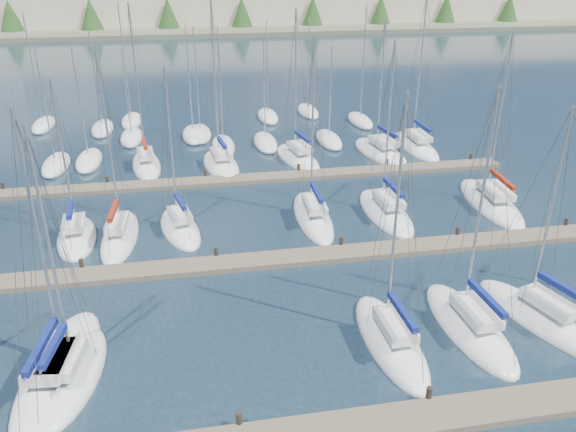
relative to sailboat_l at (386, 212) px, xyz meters
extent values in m
plane|color=#1F303E|center=(-8.62, 38.50, -0.18)|extent=(400.00, 400.00, 0.00)
cube|color=#6B5E4C|center=(-8.62, -19.50, -0.03)|extent=(44.00, 1.80, 0.35)
cylinder|color=#2D261C|center=(-12.62, -18.60, 0.12)|extent=(0.26, 0.26, 1.10)
cylinder|color=#2D261C|center=(-4.62, -18.60, 0.12)|extent=(0.26, 0.26, 1.10)
cube|color=#6B5E4C|center=(-8.62, -5.50, -0.03)|extent=(44.00, 1.80, 0.35)
cylinder|color=#2D261C|center=(-20.62, -4.60, 0.12)|extent=(0.26, 0.26, 1.10)
cylinder|color=#2D261C|center=(-12.62, -4.60, 0.12)|extent=(0.26, 0.26, 1.10)
cylinder|color=#2D261C|center=(-4.62, -4.60, 0.12)|extent=(0.26, 0.26, 1.10)
cylinder|color=#2D261C|center=(3.38, -4.60, 0.12)|extent=(0.26, 0.26, 1.10)
cylinder|color=#2D261C|center=(11.38, -4.60, 0.12)|extent=(0.26, 0.26, 1.10)
cube|color=#6B5E4C|center=(-8.62, 8.50, -0.03)|extent=(44.00, 1.80, 0.35)
cylinder|color=#2D261C|center=(-28.62, 9.40, 0.12)|extent=(0.26, 0.26, 1.10)
cylinder|color=#2D261C|center=(-20.62, 9.40, 0.12)|extent=(0.26, 0.26, 1.10)
cylinder|color=#2D261C|center=(-12.62, 9.40, 0.12)|extent=(0.26, 0.26, 1.10)
cylinder|color=#2D261C|center=(-4.62, 9.40, 0.12)|extent=(0.26, 0.26, 1.10)
cylinder|color=#2D261C|center=(3.38, 9.40, 0.12)|extent=(0.26, 0.26, 1.10)
cylinder|color=#2D261C|center=(11.38, 9.40, 0.12)|extent=(0.26, 0.26, 1.10)
ellipsoid|color=white|center=(0.00, 0.03, -0.13)|extent=(2.92, 8.59, 1.60)
cube|color=silver|center=(0.01, -0.40, 1.17)|extent=(1.58, 3.01, 0.50)
cylinder|color=#9EA0A5|center=(-0.01, 0.71, 6.46)|extent=(0.14, 0.14, 11.08)
cylinder|color=#9EA0A5|center=(0.02, -1.08, 2.22)|extent=(0.15, 3.59, 0.10)
cube|color=navy|center=(0.02, -1.08, 2.34)|extent=(0.35, 3.31, 0.30)
ellipsoid|color=white|center=(-18.77, -0.58, -0.13)|extent=(2.66, 8.05, 1.60)
cube|color=silver|center=(-18.79, -0.97, 1.17)|extent=(1.38, 2.84, 0.50)
cylinder|color=#9EA0A5|center=(-18.74, 0.06, 6.55)|extent=(0.14, 0.14, 11.26)
cylinder|color=#9EA0A5|center=(-18.82, -1.61, 2.22)|extent=(0.27, 3.34, 0.10)
cube|color=maroon|center=(-18.82, -1.61, 2.34)|extent=(0.46, 3.08, 0.30)
ellipsoid|color=white|center=(8.16, 14.44, -0.13)|extent=(2.79, 9.47, 1.60)
cube|color=black|center=(8.16, 14.44, -0.13)|extent=(1.45, 4.55, 0.12)
cube|color=silver|center=(8.16, 13.97, 1.17)|extent=(1.53, 3.32, 0.50)
cylinder|color=#9EA0A5|center=(8.16, 15.20, 7.63)|extent=(0.14, 0.14, 13.41)
cylinder|color=#9EA0A5|center=(8.16, 13.21, 2.22)|extent=(0.11, 3.97, 0.10)
cube|color=navy|center=(8.16, 13.21, 2.34)|extent=(0.31, 3.66, 0.30)
ellipsoid|color=white|center=(4.09, 13.25, -0.13)|extent=(4.35, 9.34, 1.60)
cube|color=silver|center=(4.15, 12.81, 1.17)|extent=(2.15, 3.35, 0.50)
cylinder|color=#9EA0A5|center=(3.99, 13.96, 6.45)|extent=(0.14, 0.14, 11.06)
cylinder|color=#9EA0A5|center=(4.24, 12.09, 2.22)|extent=(0.61, 3.76, 0.10)
cube|color=navy|center=(4.24, 12.09, 2.34)|extent=(0.76, 3.48, 0.30)
ellipsoid|color=white|center=(-19.79, -14.25, -0.13)|extent=(3.72, 7.56, 1.60)
cube|color=maroon|center=(-19.79, -14.25, -0.13)|extent=(1.89, 3.65, 0.12)
cube|color=silver|center=(-19.85, -14.60, 1.17)|extent=(1.84, 2.73, 0.50)
cylinder|color=#9EA0A5|center=(-19.71, -13.67, 6.14)|extent=(0.14, 0.14, 10.44)
cylinder|color=#9EA0A5|center=(-19.93, -15.18, 2.22)|extent=(0.54, 3.03, 0.10)
cube|color=navy|center=(-19.93, -15.18, 2.34)|extent=(0.70, 2.82, 0.30)
ellipsoid|color=white|center=(-4.79, -14.39, -0.13)|extent=(2.60, 7.90, 1.60)
cube|color=maroon|center=(-4.79, -14.39, -0.13)|extent=(1.35, 3.79, 0.12)
cube|color=silver|center=(-4.78, -14.78, 1.17)|extent=(1.40, 2.77, 0.50)
cylinder|color=#9EA0A5|center=(-4.80, -13.76, 6.47)|extent=(0.14, 0.14, 11.10)
cylinder|color=#9EA0A5|center=(-4.77, -15.41, 2.22)|extent=(0.17, 3.30, 0.10)
cube|color=navy|center=(-4.77, -15.41, 2.34)|extent=(0.36, 3.04, 0.30)
ellipsoid|color=white|center=(-3.97, 12.97, -0.13)|extent=(4.16, 8.63, 1.60)
cube|color=maroon|center=(-3.97, 12.97, -0.13)|extent=(2.10, 4.16, 0.12)
cube|color=silver|center=(-3.90, 12.56, 1.17)|extent=(2.00, 3.12, 0.50)
cylinder|color=#9EA0A5|center=(-4.09, 13.62, 7.00)|extent=(0.14, 0.14, 12.16)
cylinder|color=#9EA0A5|center=(-3.79, 11.91, 2.22)|extent=(0.70, 3.44, 0.10)
cube|color=navy|center=(-3.79, 11.91, 2.34)|extent=(0.85, 3.20, 0.30)
ellipsoid|color=white|center=(-14.81, -0.03, -0.13)|extent=(3.75, 7.15, 1.60)
cube|color=maroon|center=(-14.81, -0.03, -0.13)|extent=(1.89, 3.45, 0.12)
cube|color=silver|center=(-14.74, -0.36, 1.17)|extent=(1.78, 2.60, 0.50)
cylinder|color=#9EA0A5|center=(-14.93, 0.50, 5.86)|extent=(0.14, 0.14, 9.88)
cylinder|color=#9EA0A5|center=(-14.63, -0.89, 2.22)|extent=(0.70, 2.81, 0.10)
cube|color=navy|center=(-14.63, -0.89, 2.34)|extent=(0.85, 2.63, 0.30)
ellipsoid|color=white|center=(3.43, -14.01, -0.13)|extent=(4.42, 8.52, 1.60)
cube|color=black|center=(3.43, -14.01, -0.13)|extent=(2.21, 4.12, 0.12)
cube|color=silver|center=(3.54, -14.41, 1.17)|extent=(1.99, 3.11, 0.50)
cylinder|color=#9EA0A5|center=(3.25, -13.38, 5.94)|extent=(0.14, 0.14, 10.03)
cylinder|color=#9EA0A5|center=(3.72, -15.04, 2.22)|extent=(1.02, 3.35, 0.10)
cube|color=navy|center=(3.72, -15.04, 2.34)|extent=(1.14, 3.14, 0.30)
ellipsoid|color=white|center=(-20.28, -13.89, -0.13)|extent=(4.00, 9.67, 1.60)
cube|color=black|center=(-20.28, -13.89, -0.13)|extent=(2.04, 4.65, 0.12)
cube|color=silver|center=(-20.34, -14.35, 1.17)|extent=(1.98, 3.45, 0.50)
cylinder|color=#9EA0A5|center=(-20.20, -13.14, 6.41)|extent=(0.14, 0.14, 10.98)
cylinder|color=#9EA0A5|center=(-20.43, -15.10, 2.22)|extent=(0.57, 3.93, 0.10)
cube|color=navy|center=(-20.43, -15.10, 2.34)|extent=(0.73, 3.64, 0.30)
ellipsoid|color=white|center=(-21.60, -0.18, -0.13)|extent=(3.09, 6.74, 1.60)
cube|color=maroon|center=(-21.60, -0.18, -0.13)|extent=(1.58, 3.24, 0.12)
cube|color=silver|center=(-21.57, -0.50, 1.17)|extent=(1.58, 2.40, 0.50)
cylinder|color=#9EA0A5|center=(-21.65, 0.34, 5.66)|extent=(0.14, 0.14, 9.48)
cylinder|color=#9EA0A5|center=(-21.52, -1.03, 2.22)|extent=(0.35, 2.74, 0.10)
cube|color=navy|center=(-21.52, -1.03, 2.34)|extent=(0.53, 2.54, 0.30)
ellipsoid|color=white|center=(-0.48, -14.03, -0.13)|extent=(2.90, 8.23, 1.60)
cube|color=silver|center=(-0.47, -14.44, 1.17)|extent=(1.54, 2.90, 0.50)
cylinder|color=#9EA0A5|center=(-0.50, -13.38, 6.50)|extent=(0.14, 0.14, 11.15)
cylinder|color=#9EA0A5|center=(-0.44, -15.09, 2.22)|extent=(0.22, 3.42, 0.10)
cube|color=navy|center=(-0.44, -15.09, 2.34)|extent=(0.41, 3.15, 0.30)
ellipsoid|color=white|center=(-17.69, 13.57, -0.13)|extent=(3.29, 8.27, 1.60)
cube|color=black|center=(-17.69, 13.57, -0.13)|extent=(1.68, 3.98, 0.12)
cube|color=silver|center=(-17.65, 13.16, 1.17)|extent=(1.64, 2.95, 0.50)
cylinder|color=#9EA0A5|center=(-17.76, 14.21, 7.26)|extent=(0.14, 0.14, 12.67)
cylinder|color=#9EA0A5|center=(-17.58, 12.52, 2.22)|extent=(0.47, 3.37, 0.10)
cube|color=maroon|center=(-17.58, 12.52, 2.34)|extent=(0.63, 3.13, 0.30)
ellipsoid|color=white|center=(8.44, 0.24, -0.13)|extent=(3.87, 9.91, 1.60)
cube|color=silver|center=(8.39, -0.24, 1.17)|extent=(1.95, 3.52, 0.50)
cylinder|color=#9EA0A5|center=(8.51, 1.01, 6.64)|extent=(0.14, 0.14, 11.43)
cylinder|color=#9EA0A5|center=(8.32, -1.01, 2.22)|extent=(0.48, 4.05, 0.10)
cube|color=maroon|center=(8.32, -1.01, 2.34)|extent=(0.64, 3.75, 0.30)
ellipsoid|color=white|center=(-11.11, 12.49, -0.13)|extent=(3.83, 8.19, 1.60)
cube|color=maroon|center=(-11.11, 12.49, -0.13)|extent=(1.95, 3.94, 0.12)
cube|color=silver|center=(-11.07, 12.09, 1.17)|extent=(1.91, 2.94, 0.50)
cylinder|color=#9EA0A5|center=(-11.19, 13.11, 7.37)|extent=(0.14, 0.14, 12.90)
cylinder|color=#9EA0A5|center=(-10.99, 11.47, 2.22)|extent=(0.51, 3.30, 0.10)
cube|color=navy|center=(-10.99, 11.47, 2.34)|extent=(0.68, 3.06, 0.30)
ellipsoid|color=white|center=(-5.40, 0.21, -0.13)|extent=(2.66, 8.94, 1.60)
cube|color=silver|center=(-5.41, -0.23, 1.17)|extent=(1.41, 3.14, 0.50)
cylinder|color=#9EA0A5|center=(-5.38, 0.92, 6.73)|extent=(0.14, 0.14, 11.61)
cylinder|color=#9EA0A5|center=(-5.44, -0.94, 2.22)|extent=(0.21, 3.73, 0.10)
cube|color=navy|center=(-5.44, -0.94, 2.34)|extent=(0.40, 3.43, 0.30)
cylinder|color=#9EA0A5|center=(-29.37, 28.40, 6.32)|extent=(0.12, 0.12, 11.20)
ellipsoid|color=white|center=(-29.37, 28.40, 0.07)|extent=(2.20, 6.40, 1.40)
cylinder|color=#9EA0A5|center=(-12.56, 21.95, 5.79)|extent=(0.12, 0.12, 10.14)
ellipsoid|color=white|center=(-12.56, 21.95, 0.07)|extent=(2.20, 6.40, 1.40)
cylinder|color=#9EA0A5|center=(-13.30, 21.75, 5.97)|extent=(0.12, 0.12, 10.49)
ellipsoid|color=white|center=(-13.30, 21.75, 0.07)|extent=(2.20, 6.40, 1.40)
cylinder|color=#9EA0A5|center=(0.45, 29.04, 5.75)|extent=(0.12, 0.12, 10.06)
ellipsoid|color=white|center=(0.45, 29.04, 0.07)|extent=(2.20, 6.40, 1.40)
cylinder|color=#9EA0A5|center=(-22.85, 25.84, 5.42)|extent=(0.12, 0.12, 9.39)
ellipsoid|color=white|center=(-22.85, 25.84, 0.07)|extent=(2.20, 6.40, 1.40)
cylinder|color=#9EA0A5|center=(-25.59, 14.69, 5.65)|extent=(0.12, 0.12, 9.85)
ellipsoid|color=white|center=(-25.59, 14.69, 0.07)|extent=(2.20, 6.40, 1.40)
cylinder|color=#9EA0A5|center=(-22.85, 15.33, 5.37)|extent=(0.12, 0.12, 9.30)
ellipsoid|color=white|center=(-22.85, 15.33, 0.07)|extent=(2.20, 6.40, 1.40)
cylinder|color=#9EA0A5|center=(5.36, 23.91, 6.56)|extent=(0.12, 0.12, 11.68)
ellipsoid|color=white|center=(5.36, 23.91, 0.07)|extent=(2.20, 6.40, 1.40)
cylinder|color=#9EA0A5|center=(-6.31, 17.82, 5.60)|extent=(0.12, 0.12, 9.76)
ellipsoid|color=white|center=(-6.31, 17.82, 0.07)|extent=(2.20, 6.40, 1.40)
cylinder|color=#9EA0A5|center=(-19.96, 28.41, 6.70)|extent=(0.12, 0.12, 11.95)
ellipsoid|color=white|center=(-19.96, 28.41, 0.07)|extent=(2.20, 6.40, 1.40)
cylinder|color=#9EA0A5|center=(0.14, 17.57, 4.95)|extent=(0.12, 0.12, 8.46)
ellipsoid|color=white|center=(0.14, 17.57, 0.07)|extent=(2.20, 6.40, 1.40)
cylinder|color=#9EA0A5|center=(-19.53, 21.97, 4.78)|extent=(0.12, 0.12, 8.12)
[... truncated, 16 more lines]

